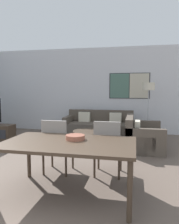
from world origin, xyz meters
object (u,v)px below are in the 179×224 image
object	(u,v)px
sofa_main	(99,127)
fruit_bowl	(75,137)
coffee_table	(90,135)
dining_chair_centre	(108,146)
dining_table	(69,147)
sofa_side	(141,137)
dining_chair_left	(57,144)
floor_lamp	(149,91)

from	to	relation	value
sofa_main	fruit_bowl	bearing A→B (deg)	-85.80
coffee_table	fruit_bowl	bearing A→B (deg)	-83.34
dining_chair_centre	sofa_main	bearing A→B (deg)	102.04
dining_chair_centre	dining_table	bearing A→B (deg)	-119.56
sofa_side	coffee_table	bearing A→B (deg)	98.51
dining_chair_left	dining_chair_centre	size ratio (longest dim) A/B	1.00
sofa_side	floor_lamp	size ratio (longest dim) A/B	0.83
sofa_main	coffee_table	world-z (taller)	sofa_main
dining_chair_centre	dining_chair_left	bearing A→B (deg)	-175.92
dining_table	fruit_bowl	size ratio (longest dim) A/B	6.53
coffee_table	dining_chair_centre	distance (m)	1.82
dining_table	fruit_bowl	xyz separation A→B (m)	(0.05, 0.15, 0.10)
sofa_side	dining_chair_left	size ratio (longest dim) A/B	1.45
coffee_table	dining_chair_left	world-z (taller)	dining_chair_left
sofa_side	dining_chair_left	xyz separation A→B (m)	(-1.45, -1.94, 0.25)
sofa_side	floor_lamp	distance (m)	1.62
coffee_table	floor_lamp	xyz separation A→B (m)	(1.44, 1.34, 1.08)
sofa_side	floor_lamp	world-z (taller)	floor_lamp
dining_table	dining_chair_centre	world-z (taller)	dining_chair_centre
coffee_table	dining_chair_centre	xyz separation A→B (m)	(0.65, -1.69, 0.21)
dining_chair_centre	floor_lamp	bearing A→B (deg)	75.33
sofa_main	dining_table	xyz separation A→B (m)	(0.22, -3.82, 0.41)
sofa_side	coffee_table	xyz separation A→B (m)	(-1.23, -0.18, 0.04)
sofa_side	dining_table	size ratio (longest dim) A/B	0.77
sofa_side	dining_chair_centre	size ratio (longest dim) A/B	1.45
sofa_main	dining_table	world-z (taller)	sofa_main
dining_chair_left	fruit_bowl	size ratio (longest dim) A/B	3.44
sofa_main	dining_chair_left	size ratio (longest dim) A/B	2.21
coffee_table	dining_table	size ratio (longest dim) A/B	0.48
dining_chair_left	fruit_bowl	world-z (taller)	dining_chair_left
coffee_table	floor_lamp	world-z (taller)	floor_lamp
coffee_table	fruit_bowl	world-z (taller)	fruit_bowl
dining_chair_left	floor_lamp	bearing A→B (deg)	61.75
dining_table	dining_chair_left	world-z (taller)	dining_chair_left
dining_chair_centre	fruit_bowl	world-z (taller)	dining_chair_centre
sofa_main	fruit_bowl	distance (m)	3.71
floor_lamp	sofa_side	bearing A→B (deg)	-100.25
sofa_side	coffee_table	distance (m)	1.25
dining_table	floor_lamp	distance (m)	4.05
sofa_main	sofa_side	bearing A→B (deg)	-43.63
dining_chair_left	dining_chair_centre	xyz separation A→B (m)	(0.87, 0.06, 0.00)
sofa_main	dining_chair_left	distance (m)	3.13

